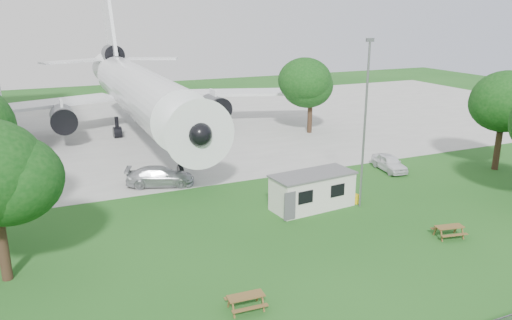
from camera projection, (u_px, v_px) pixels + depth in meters
name	position (u px, v px, depth m)	size (l,w,h in m)	color
ground	(303.00, 266.00, 28.27)	(160.00, 160.00, 0.00)	#2C6623
concrete_apron	(154.00, 128.00, 61.59)	(120.00, 46.00, 0.03)	#B7B7B2
airliner	(138.00, 89.00, 57.44)	(46.36, 47.73, 17.69)	white
site_cabin	(313.00, 191.00, 36.32)	(6.87, 3.31, 2.62)	silver
picnic_west	(246.00, 309.00, 24.12)	(1.80, 1.50, 0.76)	brown
picnic_east	(448.00, 237.00, 31.83)	(1.80, 1.50, 0.76)	brown
lamp_mast	(365.00, 127.00, 35.17)	(0.16, 0.16, 12.00)	slate
tree_east_back	(504.00, 104.00, 43.88)	(6.67, 6.67, 9.35)	#382619
tree_far_apron	(311.00, 85.00, 57.74)	(6.61, 6.61, 8.99)	#382619
car_ne_hatch	(389.00, 163.00, 44.99)	(1.70, 4.24, 1.44)	white
car_apron_van	(160.00, 176.00, 41.04)	(2.24, 5.51, 1.60)	#B3B5BB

